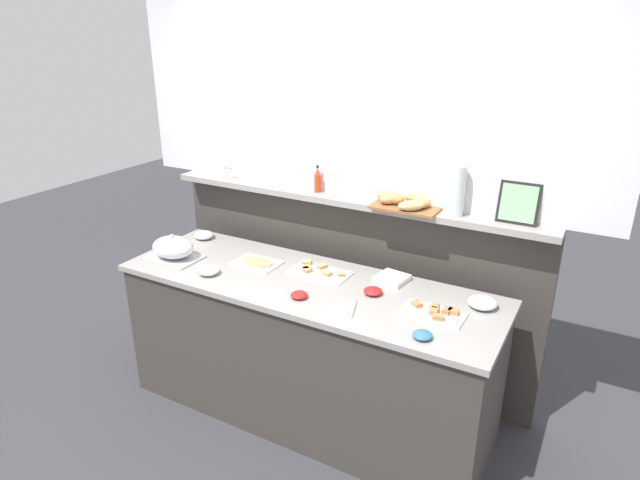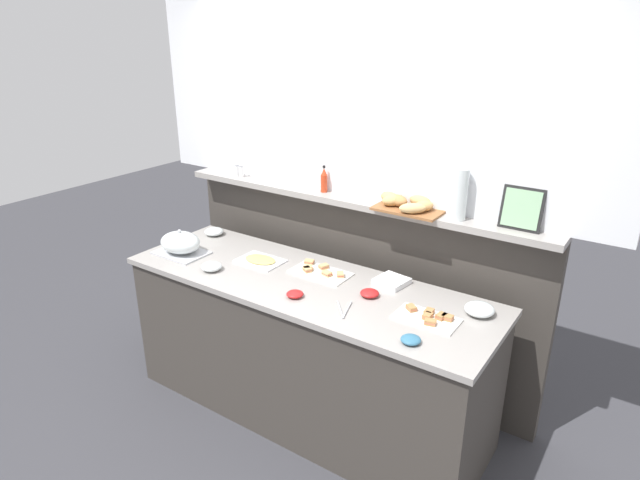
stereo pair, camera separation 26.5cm
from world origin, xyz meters
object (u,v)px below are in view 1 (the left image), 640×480
serving_cloche (173,248)px  serving_tongs (351,309)px  glass_bowl_medium (483,303)px  glass_bowl_small (204,235)px  pepper_shaker (230,173)px  framed_picture (519,203)px  condiment_bowl_cream (373,291)px  condiment_bowl_dark (299,295)px  condiment_bowl_red (422,335)px  sandwich_platter_front (435,312)px  hot_sauce_bottle (318,181)px  cold_cuts_platter (257,263)px  bread_basket (405,201)px  water_carafe (457,191)px  sandwich_platter_side (319,272)px  napkin_stack (392,279)px  glass_bowl_large (209,271)px  salt_shaker (225,172)px

serving_cloche → serving_tongs: serving_cloche is taller
glass_bowl_medium → glass_bowl_small: 1.97m
pepper_shaker → framed_picture: size_ratio=0.38×
condiment_bowl_cream → pepper_shaker: bearing=161.8°
condiment_bowl_cream → condiment_bowl_dark: 0.42m
condiment_bowl_red → framed_picture: size_ratio=0.43×
sandwich_platter_front → hot_sauce_bottle: bearing=152.8°
cold_cuts_platter → bread_basket: bearing=27.1°
serving_cloche → water_carafe: size_ratio=1.16×
condiment_bowl_cream → condiment_bowl_red: 0.50m
sandwich_platter_front → water_carafe: water_carafe is taller
sandwich_platter_side → condiment_bowl_cream: size_ratio=3.43×
napkin_stack → serving_cloche: bearing=-164.4°
condiment_bowl_cream → framed_picture: 0.93m
serving_cloche → glass_bowl_small: bearing=99.9°
sandwich_platter_front → glass_bowl_large: (-1.35, -0.19, 0.01)m
sandwich_platter_side → condiment_bowl_dark: 0.34m
serving_cloche → glass_bowl_large: size_ratio=2.66×
salt_shaker → water_carafe: (1.66, 0.00, 0.10)m
salt_shaker → framed_picture: bearing=1.1°
serving_tongs → condiment_bowl_dark: bearing=-176.8°
serving_tongs → sandwich_platter_front: bearing=22.6°
glass_bowl_small → pepper_shaker: bearing=70.5°
sandwich_platter_front → serving_cloche: (-1.70, -0.12, 0.06)m
serving_cloche → glass_bowl_small: 0.38m
glass_bowl_small → water_carafe: size_ratio=0.46×
sandwich_platter_side → framed_picture: bearing=19.9°
condiment_bowl_cream → bread_basket: 0.60m
glass_bowl_small → napkin_stack: (1.42, 0.01, -0.01)m
hot_sauce_bottle → cold_cuts_platter: bearing=-114.5°
pepper_shaker → framed_picture: 1.95m
cold_cuts_platter → serving_tongs: bearing=-17.4°
pepper_shaker → framed_picture: bearing=1.1°
sandwich_platter_side → napkin_stack: (0.43, 0.11, 0.01)m
glass_bowl_small → condiment_bowl_dark: size_ratio=1.41×
sandwich_platter_side → condiment_bowl_dark: bearing=-80.0°
glass_bowl_large → pepper_shaker: 0.86m
serving_tongs → pepper_shaker: bearing=153.0°
condiment_bowl_dark → pepper_shaker: pepper_shaker is taller
condiment_bowl_cream → water_carafe: bearing=54.6°
condiment_bowl_dark → glass_bowl_medium: bearing=22.8°
napkin_stack → water_carafe: bearing=38.8°
sandwich_platter_front → cold_cuts_platter: size_ratio=1.13×
serving_tongs → salt_shaker: bearing=153.7°
sandwich_platter_front → cold_cuts_platter: bearing=176.3°
napkin_stack → serving_tongs: bearing=-97.9°
sandwich_platter_front → condiment_bowl_dark: bearing=-165.4°
condiment_bowl_cream → hot_sauce_bottle: (-0.61, 0.46, 0.45)m
glass_bowl_medium → hot_sauce_bottle: bearing=165.3°
glass_bowl_large → napkin_stack: 1.10m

